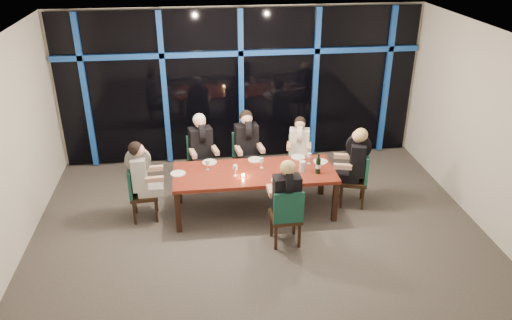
{
  "coord_description": "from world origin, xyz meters",
  "views": [
    {
      "loc": [
        -0.86,
        -6.28,
        4.42
      ],
      "look_at": [
        0.0,
        0.6,
        1.05
      ],
      "focal_mm": 35.0,
      "sensor_mm": 36.0,
      "label": 1
    }
  ],
  "objects_px": {
    "chair_far_left": "(201,159)",
    "wine_bottle": "(318,166)",
    "chair_far_mid": "(246,155)",
    "chair_near_mid": "(287,215)",
    "chair_far_right": "(299,156)",
    "diner_end_right": "(355,156)",
    "diner_far_left": "(201,141)",
    "chair_end_left": "(138,190)",
    "diner_end_left": "(141,169)",
    "diner_near_mid": "(286,189)",
    "chair_end_right": "(358,176)",
    "diner_far_mid": "(247,138)",
    "diner_far_right": "(299,140)",
    "dining_table": "(254,175)",
    "water_pitcher": "(302,166)"
  },
  "relations": [
    {
      "from": "wine_bottle",
      "to": "chair_end_left",
      "type": "bearing_deg",
      "value": 175.83
    },
    {
      "from": "chair_far_mid",
      "to": "chair_near_mid",
      "type": "height_order",
      "value": "chair_far_mid"
    },
    {
      "from": "chair_far_mid",
      "to": "diner_end_left",
      "type": "xyz_separation_m",
      "value": [
        -1.75,
        -1.02,
        0.34
      ]
    },
    {
      "from": "diner_end_left",
      "to": "diner_near_mid",
      "type": "relative_size",
      "value": 0.97
    },
    {
      "from": "diner_end_left",
      "to": "diner_end_right",
      "type": "relative_size",
      "value": 0.97
    },
    {
      "from": "chair_end_left",
      "to": "diner_far_right",
      "type": "distance_m",
      "value": 2.96
    },
    {
      "from": "diner_far_mid",
      "to": "chair_end_right",
      "type": "bearing_deg",
      "value": -35.84
    },
    {
      "from": "chair_far_mid",
      "to": "water_pitcher",
      "type": "relative_size",
      "value": 5.33
    },
    {
      "from": "chair_near_mid",
      "to": "diner_near_mid",
      "type": "distance_m",
      "value": 0.39
    },
    {
      "from": "dining_table",
      "to": "diner_end_left",
      "type": "bearing_deg",
      "value": 179.01
    },
    {
      "from": "diner_far_left",
      "to": "water_pitcher",
      "type": "distance_m",
      "value": 1.91
    },
    {
      "from": "chair_far_left",
      "to": "wine_bottle",
      "type": "relative_size",
      "value": 2.79
    },
    {
      "from": "diner_far_mid",
      "to": "diner_far_right",
      "type": "distance_m",
      "value": 0.95
    },
    {
      "from": "wine_bottle",
      "to": "water_pitcher",
      "type": "xyz_separation_m",
      "value": [
        -0.24,
        0.08,
        -0.04
      ]
    },
    {
      "from": "chair_end_left",
      "to": "diner_end_right",
      "type": "height_order",
      "value": "diner_end_right"
    },
    {
      "from": "chair_far_mid",
      "to": "chair_near_mid",
      "type": "distance_m",
      "value": 2.09
    },
    {
      "from": "wine_bottle",
      "to": "diner_far_right",
      "type": "bearing_deg",
      "value": 93.37
    },
    {
      "from": "diner_far_right",
      "to": "diner_end_left",
      "type": "bearing_deg",
      "value": -147.85
    },
    {
      "from": "chair_near_mid",
      "to": "chair_far_mid",
      "type": "bearing_deg",
      "value": -80.98
    },
    {
      "from": "chair_far_mid",
      "to": "diner_far_left",
      "type": "distance_m",
      "value": 0.88
    },
    {
      "from": "chair_far_left",
      "to": "diner_far_left",
      "type": "xyz_separation_m",
      "value": [
        0.02,
        -0.08,
        0.38
      ]
    },
    {
      "from": "diner_far_right",
      "to": "water_pitcher",
      "type": "relative_size",
      "value": 4.6
    },
    {
      "from": "diner_far_mid",
      "to": "diner_end_left",
      "type": "distance_m",
      "value": 2.0
    },
    {
      "from": "diner_end_left",
      "to": "wine_bottle",
      "type": "height_order",
      "value": "diner_end_left"
    },
    {
      "from": "diner_far_right",
      "to": "diner_end_right",
      "type": "relative_size",
      "value": 0.9
    },
    {
      "from": "wine_bottle",
      "to": "water_pitcher",
      "type": "relative_size",
      "value": 1.89
    },
    {
      "from": "chair_near_mid",
      "to": "chair_far_right",
      "type": "bearing_deg",
      "value": -107.73
    },
    {
      "from": "chair_near_mid",
      "to": "wine_bottle",
      "type": "distance_m",
      "value": 1.1
    },
    {
      "from": "diner_end_right",
      "to": "wine_bottle",
      "type": "bearing_deg",
      "value": -55.66
    },
    {
      "from": "chair_end_left",
      "to": "water_pitcher",
      "type": "bearing_deg",
      "value": -96.15
    },
    {
      "from": "diner_end_right",
      "to": "diner_far_left",
      "type": "bearing_deg",
      "value": -94.49
    },
    {
      "from": "dining_table",
      "to": "diner_far_left",
      "type": "xyz_separation_m",
      "value": [
        -0.82,
        0.96,
        0.23
      ]
    },
    {
      "from": "diner_far_right",
      "to": "chair_end_left",
      "type": "bearing_deg",
      "value": -148.26
    },
    {
      "from": "chair_far_mid",
      "to": "wine_bottle",
      "type": "height_order",
      "value": "wine_bottle"
    },
    {
      "from": "chair_end_right",
      "to": "chair_far_left",
      "type": "bearing_deg",
      "value": -95.77
    },
    {
      "from": "chair_end_right",
      "to": "chair_near_mid",
      "type": "relative_size",
      "value": 1.0
    },
    {
      "from": "dining_table",
      "to": "diner_near_mid",
      "type": "bearing_deg",
      "value": -69.16
    },
    {
      "from": "chair_end_right",
      "to": "diner_far_mid",
      "type": "height_order",
      "value": "diner_far_mid"
    },
    {
      "from": "wine_bottle",
      "to": "water_pitcher",
      "type": "height_order",
      "value": "wine_bottle"
    },
    {
      "from": "dining_table",
      "to": "chair_end_left",
      "type": "relative_size",
      "value": 2.81
    },
    {
      "from": "chair_far_right",
      "to": "diner_end_right",
      "type": "height_order",
      "value": "diner_end_right"
    },
    {
      "from": "chair_end_left",
      "to": "wine_bottle",
      "type": "bearing_deg",
      "value": -97.6
    },
    {
      "from": "diner_far_right",
      "to": "water_pitcher",
      "type": "xyz_separation_m",
      "value": [
        -0.17,
        -1.06,
        0.02
      ]
    },
    {
      "from": "diner_far_left",
      "to": "diner_end_right",
      "type": "bearing_deg",
      "value": -32.1
    },
    {
      "from": "chair_far_right",
      "to": "wine_bottle",
      "type": "relative_size",
      "value": 2.51
    },
    {
      "from": "chair_end_left",
      "to": "water_pitcher",
      "type": "xyz_separation_m",
      "value": [
        2.62,
        -0.12,
        0.33
      ]
    },
    {
      "from": "chair_far_right",
      "to": "chair_near_mid",
      "type": "xyz_separation_m",
      "value": [
        -0.59,
        -2.04,
        0.05
      ]
    },
    {
      "from": "chair_far_left",
      "to": "chair_near_mid",
      "type": "xyz_separation_m",
      "value": [
        1.19,
        -2.04,
        -0.0
      ]
    },
    {
      "from": "chair_far_mid",
      "to": "wine_bottle",
      "type": "xyz_separation_m",
      "value": [
        1.03,
        -1.23,
        0.34
      ]
    },
    {
      "from": "diner_far_left",
      "to": "diner_end_right",
      "type": "height_order",
      "value": "diner_far_left"
    }
  ]
}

